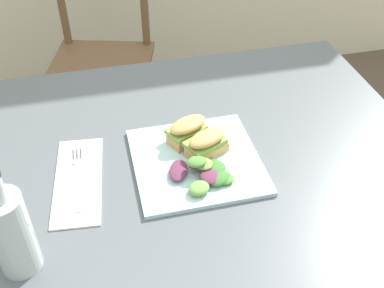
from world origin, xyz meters
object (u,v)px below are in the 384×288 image
Objects in this scene: plate_lunch at (196,161)px; sandwich_half_back at (188,130)px; chair_wooden_far at (102,60)px; dining_table at (182,221)px; bottle_cold_brew at (12,235)px; sandwich_half_front at (207,143)px; fork_on_napkin at (78,173)px.

sandwich_half_back is at bearing 92.67° from plate_lunch.
chair_wooden_far is 1.00m from sandwich_half_back.
chair_wooden_far reaches higher than plate_lunch.
dining_table is 0.20m from sandwich_half_back.
plate_lunch is at bearing -81.56° from chair_wooden_far.
bottle_cold_brew is (-0.35, -0.18, 0.07)m from plate_lunch.
dining_table is 1.07m from chair_wooden_far.
bottle_cold_brew is at bearing -153.01° from plate_lunch.
bottle_cold_brew is at bearing -144.74° from sandwich_half_back.
sandwich_half_front is at bearing -61.43° from sandwich_half_back.
sandwich_half_front is 0.06m from sandwich_half_back.
sandwich_half_front reaches higher than dining_table.
chair_wooden_far is (-0.10, 1.05, -0.17)m from dining_table.
sandwich_half_front is 0.46× the size of bottle_cold_brew.
sandwich_half_back is (-0.03, 0.05, 0.00)m from sandwich_half_front.
sandwich_half_back reaches higher than plate_lunch.
chair_wooden_far is 3.92× the size of bottle_cold_brew.
dining_table is at bearing -138.55° from sandwich_half_front.
plate_lunch is at bearing -4.84° from fork_on_napkin.
plate_lunch is at bearing 26.99° from bottle_cold_brew.
dining_table is at bearing -84.33° from chair_wooden_far.
sandwich_half_front is at bearing 41.45° from dining_table.
plate_lunch is 0.04m from sandwich_half_front.
sandwich_half_back reaches higher than dining_table.
sandwich_half_back is 0.25m from fork_on_napkin.
sandwich_half_back is 0.46× the size of bottle_cold_brew.
sandwich_half_front is at bearing 27.13° from bottle_cold_brew.
fork_on_napkin is at bearing 175.16° from plate_lunch.
chair_wooden_far reaches higher than dining_table.
chair_wooden_far is 4.69× the size of fork_on_napkin.
fork_on_napkin is (-0.20, 0.07, 0.13)m from dining_table.
sandwich_half_front is at bearing -79.97° from chair_wooden_far.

